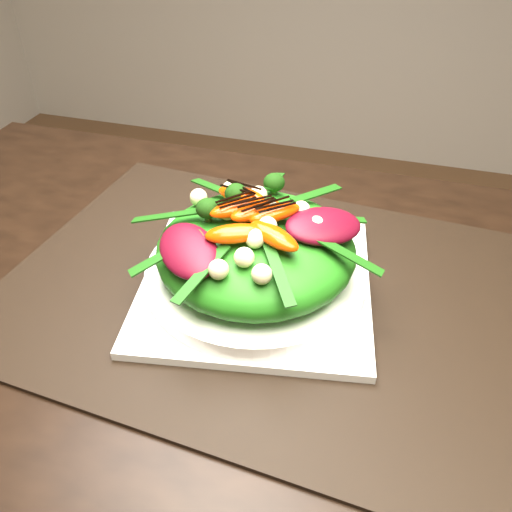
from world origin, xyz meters
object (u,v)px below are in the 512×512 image
(placemat, at_px, (256,287))
(plate_base, at_px, (256,283))
(dining_table, at_px, (491,461))
(orange_segment, at_px, (264,199))
(lettuce_mound, at_px, (256,249))
(salad_bowl, at_px, (256,273))

(placemat, relative_size, plate_base, 2.21)
(dining_table, xyz_separation_m, orange_segment, (-0.25, 0.17, 0.12))
(placemat, xyz_separation_m, lettuce_mound, (0.00, 0.00, 0.05))
(plate_base, bearing_deg, dining_table, -28.52)
(placemat, bearing_deg, lettuce_mound, 0.00)
(dining_table, relative_size, lettuce_mound, 7.50)
(dining_table, bearing_deg, plate_base, 151.48)
(lettuce_mound, bearing_deg, plate_base, 0.00)
(plate_base, xyz_separation_m, orange_segment, (-0.00, 0.03, 0.09))
(plate_base, relative_size, orange_segment, 4.32)
(orange_segment, bearing_deg, dining_table, -34.04)
(placemat, relative_size, lettuce_mound, 2.59)
(lettuce_mound, relative_size, orange_segment, 3.68)
(placemat, bearing_deg, plate_base, 0.00)
(lettuce_mound, bearing_deg, placemat, 0.00)
(placemat, xyz_separation_m, plate_base, (0.00, 0.00, 0.01))
(dining_table, bearing_deg, orange_segment, 145.96)
(salad_bowl, xyz_separation_m, lettuce_mound, (0.00, 0.00, 0.03))
(salad_bowl, bearing_deg, placemat, 0.00)
(placemat, bearing_deg, dining_table, -28.52)
(salad_bowl, bearing_deg, orange_segment, 91.03)
(placemat, bearing_deg, salad_bowl, 0.00)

